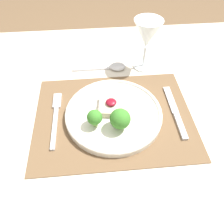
{
  "coord_description": "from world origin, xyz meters",
  "views": [
    {
      "loc": [
        -0.04,
        -0.41,
        1.23
      ],
      "look_at": [
        -0.0,
        -0.0,
        0.76
      ],
      "focal_mm": 35.0,
      "sensor_mm": 36.0,
      "label": 1
    }
  ],
  "objects_px": {
    "dinner_plate": "(112,114)",
    "knife": "(176,114)",
    "wine_glass_near": "(147,36)",
    "fork": "(56,115)",
    "spoon": "(113,67)"
  },
  "relations": [
    {
      "from": "knife",
      "to": "wine_glass_near",
      "type": "relative_size",
      "value": 1.17
    },
    {
      "from": "dinner_plate",
      "to": "wine_glass_near",
      "type": "height_order",
      "value": "wine_glass_near"
    },
    {
      "from": "fork",
      "to": "spoon",
      "type": "xyz_separation_m",
      "value": [
        0.19,
        0.21,
        0.0
      ]
    },
    {
      "from": "fork",
      "to": "spoon",
      "type": "bearing_deg",
      "value": 48.64
    },
    {
      "from": "fork",
      "to": "wine_glass_near",
      "type": "xyz_separation_m",
      "value": [
        0.3,
        0.21,
        0.12
      ]
    },
    {
      "from": "fork",
      "to": "spoon",
      "type": "distance_m",
      "value": 0.28
    },
    {
      "from": "fork",
      "to": "knife",
      "type": "xyz_separation_m",
      "value": [
        0.35,
        -0.03,
        0.0
      ]
    },
    {
      "from": "spoon",
      "to": "wine_glass_near",
      "type": "xyz_separation_m",
      "value": [
        0.11,
        0.0,
        0.12
      ]
    },
    {
      "from": "dinner_plate",
      "to": "fork",
      "type": "xyz_separation_m",
      "value": [
        -0.16,
        0.02,
        -0.01
      ]
    },
    {
      "from": "wine_glass_near",
      "to": "knife",
      "type": "bearing_deg",
      "value": -77.57
    },
    {
      "from": "knife",
      "to": "fork",
      "type": "bearing_deg",
      "value": 177.66
    },
    {
      "from": "fork",
      "to": "knife",
      "type": "distance_m",
      "value": 0.35
    },
    {
      "from": "dinner_plate",
      "to": "knife",
      "type": "xyz_separation_m",
      "value": [
        0.19,
        -0.01,
        -0.01
      ]
    },
    {
      "from": "spoon",
      "to": "dinner_plate",
      "type": "bearing_deg",
      "value": -96.76
    },
    {
      "from": "fork",
      "to": "knife",
      "type": "relative_size",
      "value": 1.0
    }
  ]
}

